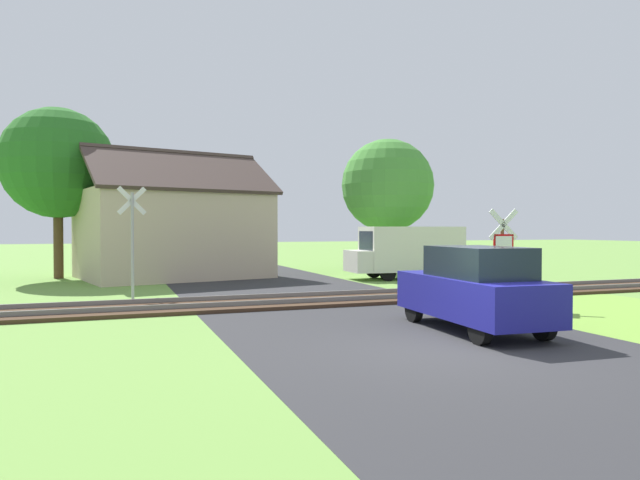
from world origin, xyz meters
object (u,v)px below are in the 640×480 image
(tree_right, at_px, (387,186))
(parked_car, at_px, (474,289))
(stop_sign_near, at_px, (503,250))
(mail_truck, at_px, (408,250))
(tree_left, at_px, (58,163))
(crossing_sign_far, at_px, (132,234))
(house, at_px, (173,231))

(tree_right, height_order, parked_car, tree_right)
(stop_sign_near, distance_m, mail_truck, 8.93)
(tree_left, relative_size, tree_right, 1.11)
(crossing_sign_far, relative_size, house, 0.39)
(crossing_sign_far, height_order, tree_right, tree_right)
(tree_left, xyz_separation_m, mail_truck, (14.12, -5.33, -3.73))
(tree_left, bearing_deg, parked_car, -61.13)
(house, bearing_deg, stop_sign_near, -73.00)
(house, bearing_deg, tree_right, -13.79)
(house, bearing_deg, parked_car, -87.01)
(crossing_sign_far, xyz_separation_m, tree_right, (12.47, 7.45, 2.33))
(tree_left, height_order, mail_truck, tree_left)
(parked_car, bearing_deg, mail_truck, 70.52)
(house, relative_size, mail_truck, 1.78)
(tree_right, bearing_deg, house, 179.45)
(tree_left, distance_m, tree_right, 15.28)
(crossing_sign_far, relative_size, mail_truck, 0.69)
(crossing_sign_far, height_order, mail_truck, crossing_sign_far)
(house, bearing_deg, tree_left, 153.18)
(tree_right, bearing_deg, parked_car, -110.68)
(crossing_sign_far, xyz_separation_m, tree_left, (-2.75, 8.69, 2.98))
(stop_sign_near, height_order, crossing_sign_far, crossing_sign_far)
(mail_truck, bearing_deg, house, 69.75)
(tree_left, relative_size, parked_car, 1.80)
(stop_sign_near, distance_m, crossing_sign_far, 10.92)
(mail_truck, relative_size, parked_car, 1.23)
(crossing_sign_far, bearing_deg, house, 66.75)
(crossing_sign_far, distance_m, parked_car, 10.56)
(parked_car, bearing_deg, crossing_sign_far, 131.78)
(parked_car, bearing_deg, tree_left, 121.97)
(parked_car, bearing_deg, stop_sign_near, 47.14)
(mail_truck, bearing_deg, stop_sign_near, 171.67)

